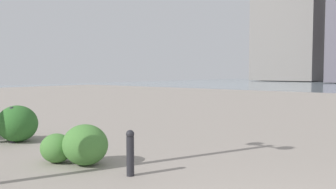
# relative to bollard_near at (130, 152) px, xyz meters

# --- Properties ---
(building_annex) EXTENTS (11.78, 13.05, 22.02)m
(building_annex) POSITION_rel_bollard_near_xyz_m (21.70, -65.65, 9.60)
(building_annex) COLOR gray
(building_annex) RESTS_ON ground
(bollard_near) EXTENTS (0.13, 0.13, 0.72)m
(bollard_near) POSITION_rel_bollard_near_xyz_m (0.00, 0.00, 0.00)
(bollard_near) COLOR #232328
(bollard_near) RESTS_ON ground
(bollard_mid) EXTENTS (0.13, 0.13, 0.83)m
(bollard_mid) POSITION_rel_bollard_near_xyz_m (3.93, -0.12, 0.06)
(bollard_mid) COLOR #232328
(bollard_mid) RESTS_ON ground
(shrub_round) EXTENTS (0.99, 0.89, 0.84)m
(shrub_round) POSITION_rel_bollard_near_xyz_m (3.99, -0.27, 0.04)
(shrub_round) COLOR #2D6628
(shrub_round) RESTS_ON ground
(shrub_wide) EXTENTS (0.61, 0.55, 0.52)m
(shrub_wide) POSITION_rel_bollard_near_xyz_m (1.61, 0.25, -0.12)
(shrub_wide) COLOR #477F38
(shrub_wide) RESTS_ON ground
(shrub_tall) EXTENTS (0.84, 0.75, 0.71)m
(shrub_tall) POSITION_rel_bollard_near_xyz_m (1.08, 0.03, -0.02)
(shrub_tall) COLOR #477F38
(shrub_tall) RESTS_ON ground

